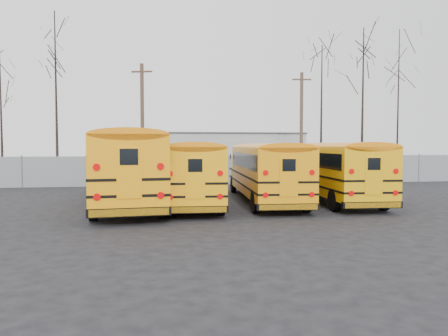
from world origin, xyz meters
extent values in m
plane|color=black|center=(0.00, 0.00, 0.00)|extent=(120.00, 120.00, 0.00)
cube|color=gray|center=(0.00, 12.00, 1.00)|extent=(40.00, 0.04, 2.00)
cube|color=#BBBBB6|center=(2.00, 32.00, 2.00)|extent=(22.00, 8.00, 4.00)
cylinder|color=black|center=(-5.80, -1.58, 0.55)|extent=(0.39, 1.11, 1.09)
cylinder|color=black|center=(-3.34, -1.39, 0.55)|extent=(0.39, 1.11, 1.09)
cylinder|color=black|center=(-6.51, 7.57, 0.55)|extent=(0.39, 1.11, 1.09)
cylinder|color=black|center=(-4.04, 7.76, 0.55)|extent=(0.39, 1.11, 1.09)
cube|color=#FF9C0B|center=(-4.84, 2.05, 1.83)|extent=(3.50, 10.34, 2.57)
cube|color=#FF9C0B|center=(-5.31, 8.04, 1.09)|extent=(2.59, 2.04, 1.09)
cube|color=black|center=(-4.83, 1.83, 2.40)|extent=(3.46, 9.25, 0.76)
cube|color=black|center=(-4.91, 2.98, 1.04)|extent=(3.68, 12.22, 0.10)
cube|color=black|center=(-4.91, 2.98, 1.58)|extent=(3.68, 12.22, 0.10)
cube|color=black|center=(-4.46, -2.90, 0.49)|extent=(2.81, 0.45, 0.31)
cube|color=black|center=(-5.37, 8.91, 0.49)|extent=(2.63, 0.42, 0.28)
cube|color=#FF9C0B|center=(-4.45, -3.02, 1.80)|extent=(0.82, 0.11, 1.69)
cylinder|color=#B20505|center=(-5.49, -3.11, 1.04)|extent=(0.24, 0.06, 0.24)
cylinder|color=#B20505|center=(-3.42, -2.95, 1.04)|extent=(0.24, 0.06, 0.24)
cylinder|color=#B20505|center=(-5.49, -3.11, 2.02)|extent=(0.24, 0.06, 0.24)
cylinder|color=#B20505|center=(-3.42, -2.95, 2.02)|extent=(0.24, 0.06, 0.24)
cylinder|color=black|center=(-3.17, -0.96, 0.47)|extent=(0.31, 0.95, 0.94)
cylinder|color=black|center=(-1.06, -1.07, 0.47)|extent=(0.31, 0.95, 0.94)
cylinder|color=black|center=(-2.77, 6.90, 0.47)|extent=(0.31, 0.95, 0.94)
cylinder|color=black|center=(-0.65, 6.79, 0.47)|extent=(0.31, 0.95, 0.94)
cube|color=#FFA80B|center=(-1.96, 2.03, 1.57)|extent=(2.79, 8.83, 2.20)
cube|color=#FFA80B|center=(-1.69, 7.18, 0.94)|extent=(2.19, 1.70, 0.94)
cube|color=black|center=(-1.97, 1.84, 2.06)|extent=(2.78, 7.89, 0.66)
cube|color=black|center=(-1.92, 2.82, 0.89)|extent=(2.90, 10.44, 0.08)
cube|color=black|center=(-1.92, 2.82, 1.36)|extent=(2.90, 10.44, 0.08)
cube|color=black|center=(-2.18, -2.23, 0.42)|extent=(2.41, 0.33, 0.26)
cube|color=black|center=(-1.65, 7.93, 0.42)|extent=(2.26, 0.30, 0.24)
cube|color=#FFA80B|center=(-2.18, -2.33, 1.55)|extent=(0.70, 0.07, 1.45)
cylinder|color=#B20505|center=(-3.07, -2.30, 0.89)|extent=(0.21, 0.05, 0.21)
cylinder|color=#B20505|center=(-1.29, -2.39, 0.89)|extent=(0.21, 0.05, 0.21)
cylinder|color=#B20505|center=(-3.07, -2.30, 1.73)|extent=(0.21, 0.05, 0.21)
cylinder|color=#B20505|center=(-1.29, -2.39, 1.73)|extent=(0.21, 0.05, 0.21)
cylinder|color=black|center=(0.39, -0.80, 0.46)|extent=(0.32, 0.94, 0.93)
cylinder|color=black|center=(2.47, -0.95, 0.46)|extent=(0.32, 0.94, 0.93)
cylinder|color=black|center=(0.93, 6.96, 0.46)|extent=(0.32, 0.94, 0.93)
cylinder|color=black|center=(3.02, 6.82, 0.46)|extent=(0.32, 0.94, 0.93)
cube|color=orange|center=(1.64, 2.13, 1.55)|extent=(2.91, 8.76, 2.18)
cube|color=orange|center=(2.00, 7.21, 0.93)|extent=(2.19, 1.72, 0.93)
cube|color=black|center=(1.63, 1.95, 2.04)|extent=(2.89, 7.84, 0.65)
cube|color=black|center=(1.70, 2.92, 0.88)|extent=(3.05, 10.35, 0.08)
cube|color=black|center=(1.70, 2.92, 1.34)|extent=(3.05, 10.35, 0.08)
cube|color=black|center=(1.35, -2.08, 0.42)|extent=(2.38, 0.37, 0.26)
cube|color=black|center=(2.05, 7.95, 0.42)|extent=(2.23, 0.34, 0.24)
cube|color=orange|center=(1.34, -2.18, 1.53)|extent=(0.70, 0.09, 1.44)
cylinder|color=#B20505|center=(0.46, -2.12, 0.88)|extent=(0.21, 0.05, 0.20)
cylinder|color=#B20505|center=(2.22, -2.25, 0.88)|extent=(0.21, 0.05, 0.20)
cylinder|color=#B20505|center=(0.46, -2.12, 1.71)|extent=(0.21, 0.05, 0.20)
cylinder|color=#B20505|center=(2.22, -2.25, 1.71)|extent=(0.21, 0.05, 0.20)
cylinder|color=black|center=(3.72, -0.86, 0.47)|extent=(0.31, 0.95, 0.94)
cylinder|color=black|center=(5.84, -0.96, 0.47)|extent=(0.31, 0.95, 0.94)
cylinder|color=black|center=(4.12, 7.01, 0.47)|extent=(0.31, 0.95, 0.94)
cylinder|color=black|center=(6.24, 6.91, 0.47)|extent=(0.31, 0.95, 0.94)
cube|color=#ECA50A|center=(4.94, 2.13, 1.57)|extent=(2.78, 8.83, 2.20)
cube|color=#ECA50A|center=(5.20, 7.29, 0.94)|extent=(2.19, 1.70, 0.94)
cube|color=black|center=(4.93, 1.95, 2.06)|extent=(2.77, 7.90, 0.66)
cube|color=black|center=(4.98, 2.93, 0.89)|extent=(2.89, 10.44, 0.08)
cube|color=black|center=(4.98, 2.93, 1.36)|extent=(2.89, 10.44, 0.08)
cube|color=black|center=(4.72, -2.13, 0.42)|extent=(2.41, 0.33, 0.26)
cube|color=black|center=(5.23, 8.04, 0.42)|extent=(2.26, 0.30, 0.24)
cube|color=#ECA50A|center=(4.72, -2.23, 1.55)|extent=(0.70, 0.07, 1.45)
cylinder|color=#B20505|center=(3.82, -2.19, 0.89)|extent=(0.21, 0.05, 0.21)
cylinder|color=#B20505|center=(5.60, -2.28, 0.89)|extent=(0.21, 0.05, 0.21)
cylinder|color=#B20505|center=(3.82, -2.19, 1.74)|extent=(0.21, 0.05, 0.21)
cylinder|color=#B20505|center=(5.60, -2.28, 1.74)|extent=(0.21, 0.05, 0.21)
cylinder|color=#4C372B|center=(-4.40, 14.84, 4.34)|extent=(0.27, 0.27, 8.67)
cube|color=#4C372B|center=(-4.40, 14.84, 8.09)|extent=(1.52, 0.51, 0.12)
cylinder|color=brown|center=(8.54, 17.01, 4.37)|extent=(0.27, 0.27, 8.74)
cube|color=brown|center=(8.54, 17.01, 8.15)|extent=(1.55, 0.33, 0.12)
cone|color=black|center=(-14.44, 16.00, 4.93)|extent=(0.26, 0.26, 9.86)
cone|color=black|center=(-10.79, 16.80, 6.37)|extent=(0.26, 0.26, 12.74)
cone|color=black|center=(10.36, 17.21, 5.54)|extent=(0.26, 0.26, 11.08)
cone|color=black|center=(13.22, 15.56, 6.10)|extent=(0.26, 0.26, 12.20)
cone|color=black|center=(16.90, 16.48, 6.24)|extent=(0.26, 0.26, 12.48)
camera|label=1|loc=(-3.68, -17.79, 2.73)|focal=35.00mm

